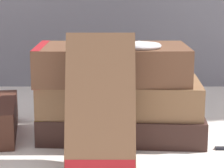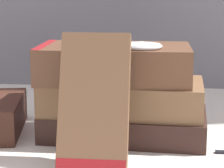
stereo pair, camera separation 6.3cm
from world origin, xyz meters
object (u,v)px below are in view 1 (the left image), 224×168
(book_flat_top, at_px, (109,63))
(pocket_watch, at_px, (141,46))
(book_leaning_front, at_px, (105,105))
(book_flat_bottom, at_px, (120,123))
(reading_glasses, at_px, (82,110))
(book_flat_middle, at_px, (117,96))

(book_flat_top, xyz_separation_m, pocket_watch, (0.04, -0.02, 0.03))
(book_flat_top, xyz_separation_m, book_leaning_front, (-0.00, -0.11, -0.03))
(pocket_watch, bearing_deg, book_flat_bottom, 137.78)
(book_leaning_front, distance_m, reading_glasses, 0.27)
(book_flat_middle, relative_size, reading_glasses, 2.30)
(pocket_watch, bearing_deg, book_flat_middle, 142.88)
(book_flat_top, relative_size, book_leaning_front, 1.32)
(book_flat_middle, distance_m, pocket_watch, 0.09)
(book_flat_top, xyz_separation_m, reading_glasses, (-0.05, 0.14, -0.11))
(book_leaning_front, relative_size, pocket_watch, 2.66)
(book_flat_top, height_order, book_leaning_front, book_leaning_front)
(book_flat_top, relative_size, reading_glasses, 2.11)
(book_flat_top, bearing_deg, reading_glasses, 109.28)
(book_flat_bottom, distance_m, book_flat_top, 0.09)
(reading_glasses, bearing_deg, book_leaning_front, -81.09)
(book_flat_middle, relative_size, pocket_watch, 3.84)
(reading_glasses, bearing_deg, book_flat_top, -71.63)
(book_flat_middle, height_order, pocket_watch, pocket_watch)
(book_flat_bottom, height_order, book_flat_middle, book_flat_middle)
(book_flat_bottom, bearing_deg, book_flat_top, -165.02)
(book_flat_bottom, relative_size, reading_glasses, 2.38)
(reading_glasses, bearing_deg, book_flat_middle, -67.22)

